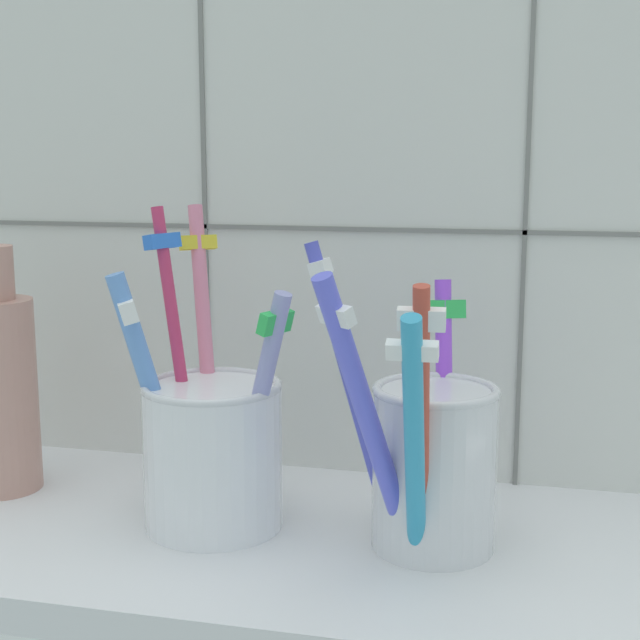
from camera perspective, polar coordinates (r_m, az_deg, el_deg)
counter_slab at (r=54.61cm, az=0.03°, el=-14.15°), size 64.00×22.00×2.00cm
tile_wall_back at (r=61.44cm, az=2.64°, el=9.27°), size 64.00×2.20×45.00cm
toothbrush_cup_left at (r=54.17cm, az=-6.80°, el=-7.72°), size 10.92×9.74×18.61cm
toothbrush_cup_right at (r=50.91cm, az=6.78°, el=-8.46°), size 10.85×13.11×16.95cm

